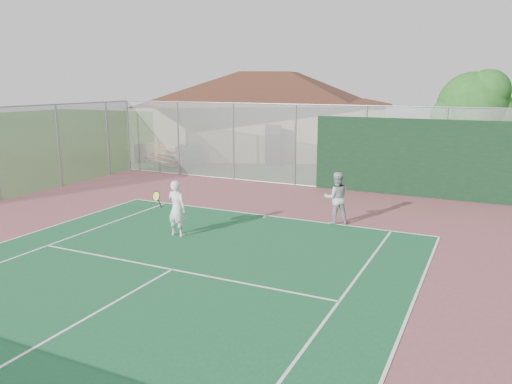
% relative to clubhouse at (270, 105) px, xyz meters
% --- Properties ---
extents(back_fence, '(20.08, 0.11, 3.53)m').
position_rel_clubhouse_xyz_m(back_fence, '(8.25, -8.84, -1.37)').
color(back_fence, gray).
rests_on(back_fence, ground).
extents(side_fence_left, '(0.08, 9.00, 3.50)m').
position_rel_clubhouse_xyz_m(side_fence_left, '(-3.85, -13.32, -1.29)').
color(side_fence_left, gray).
rests_on(side_fence_left, ground).
extents(clubhouse, '(16.33, 13.85, 5.98)m').
position_rel_clubhouse_xyz_m(clubhouse, '(0.00, 0.00, 0.00)').
color(clubhouse, tan).
rests_on(clubhouse, ground).
extents(bleachers, '(3.53, 2.75, 1.09)m').
position_rel_clubhouse_xyz_m(bleachers, '(-3.31, -6.28, -2.46)').
color(bleachers, '#9A3923').
rests_on(bleachers, ground).
extents(tree, '(3.56, 3.37, 4.96)m').
position_rel_clubhouse_xyz_m(tree, '(11.87, -4.68, 0.22)').
color(tree, '#352013').
rests_on(tree, ground).
extents(player_white_front, '(0.97, 0.65, 1.64)m').
position_rel_clubhouse_xyz_m(player_white_front, '(4.71, -17.11, -2.21)').
color(player_white_front, silver).
rests_on(player_white_front, ground).
extents(player_grey_back, '(1.00, 0.93, 1.65)m').
position_rel_clubhouse_xyz_m(player_grey_back, '(8.49, -13.82, -2.21)').
color(player_grey_back, '#ABAEB0').
rests_on(player_grey_back, ground).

